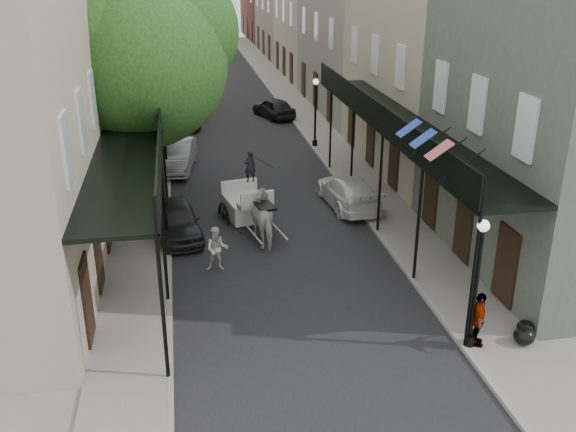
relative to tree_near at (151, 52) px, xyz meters
name	(u,v)px	position (x,y,z in m)	size (l,w,h in m)	color
ground	(307,324)	(4.20, -10.18, -6.49)	(140.00, 140.00, 0.00)	gray
road	(238,141)	(4.20, 9.82, -6.48)	(8.00, 90.00, 0.01)	black
sidewalk_left	(150,145)	(-0.80, 9.82, -6.43)	(2.20, 90.00, 0.12)	gray
sidewalk_right	(323,137)	(9.20, 9.82, -6.43)	(2.20, 90.00, 0.12)	gray
building_row_left	(92,31)	(-4.40, 19.82, -1.24)	(5.00, 80.00, 10.50)	#A09780
building_row_right	(342,27)	(12.80, 19.82, -1.24)	(5.00, 80.00, 10.50)	gray
gallery_left	(138,135)	(-0.59, -3.20, -2.44)	(2.20, 18.05, 4.88)	black
gallery_right	(395,124)	(8.99, -3.20, -2.44)	(2.20, 18.05, 4.88)	black
tree_near	(151,52)	(0.00, 0.00, 0.00)	(7.31, 6.80, 9.63)	#382619
tree_far	(156,30)	(-0.05, 14.00, -0.65)	(6.45, 6.00, 8.61)	#382619
lamppost_right_near	(476,282)	(8.30, -12.18, -4.44)	(0.32, 0.32, 3.71)	black
lamppost_left	(161,196)	(0.10, -4.18, -4.44)	(0.32, 0.32, 3.71)	black
lamppost_right_far	(315,111)	(8.30, 7.82, -4.44)	(0.32, 0.32, 3.71)	black
horse	(266,219)	(3.86, -4.18, -5.58)	(0.98, 2.16, 1.82)	beige
carriage	(243,188)	(3.29, -1.39, -5.30)	(2.17, 2.93, 3.05)	black
pedestrian_walking	(217,249)	(1.88, -6.24, -5.70)	(0.76, 0.59, 1.57)	beige
pedestrian_sidewalk_left	(163,137)	(0.00, 8.30, -5.62)	(0.97, 0.56, 1.50)	gray
pedestrian_sidewalk_right	(479,319)	(8.50, -12.18, -5.58)	(0.92, 0.38, 1.58)	gray
car_left_near	(178,220)	(0.60, -3.17, -5.82)	(1.57, 3.90, 1.33)	black
car_left_mid	(177,156)	(0.68, 5.16, -5.76)	(1.54, 4.43, 1.46)	#97979C
car_left_far	(173,116)	(0.60, 13.82, -5.79)	(2.31, 5.00, 1.39)	black
car_right_near	(348,192)	(7.80, -1.18, -5.83)	(1.84, 4.51, 1.31)	silver
car_right_far	(274,108)	(7.12, 15.24, -5.82)	(1.57, 3.91, 1.33)	black
trash_bags	(525,333)	(9.91, -12.20, -6.14)	(0.85, 1.00, 0.49)	black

